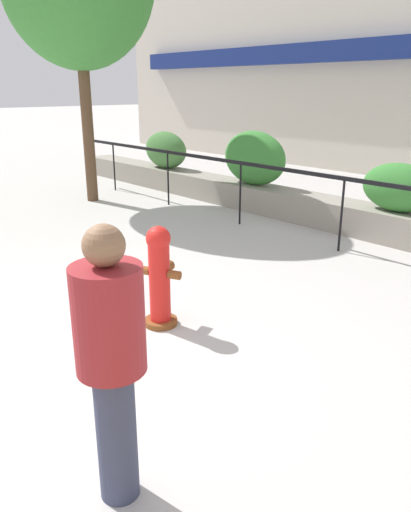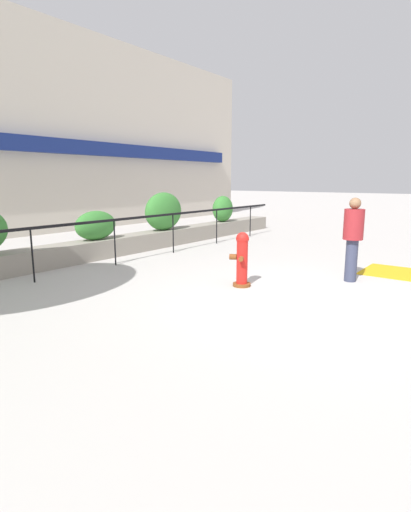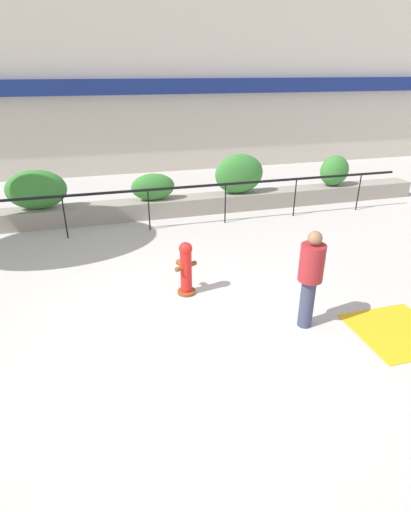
{
  "view_description": "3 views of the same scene",
  "coord_description": "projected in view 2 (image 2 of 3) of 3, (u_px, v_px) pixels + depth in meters",
  "views": [
    {
      "loc": [
        4.11,
        -1.48,
        2.39
      ],
      "look_at": [
        0.16,
        2.02,
        0.61
      ],
      "focal_mm": 35.0,
      "sensor_mm": 36.0,
      "label": 1
    },
    {
      "loc": [
        -6.35,
        -2.74,
        2.08
      ],
      "look_at": [
        0.2,
        2.25,
        0.5
      ],
      "focal_mm": 28.0,
      "sensor_mm": 36.0,
      "label": 2
    },
    {
      "loc": [
        -1.24,
        -5.28,
        4.0
      ],
      "look_at": [
        0.74,
        1.9,
        0.48
      ],
      "focal_mm": 28.0,
      "sensor_mm": 36.0,
      "label": 3
    }
  ],
  "objects": [
    {
      "name": "tactile_warning_pad",
      "position": [
        396.0,
        272.0,
        9.08
      ],
      "size": [
        1.41,
        1.41,
        0.01
      ],
      "primitive_type": "cube",
      "color": "gold",
      "rests_on": "ground"
    },
    {
      "name": "hedge_bush_4",
      "position": [
        223.0,
        209.0,
        15.22
      ],
      "size": [
        0.97,
        0.67,
        0.98
      ],
      "primitive_type": "ellipsoid",
      "color": "#387F33",
      "rests_on": "planter_wall_low"
    },
    {
      "name": "hedge_bush_3",
      "position": [
        164.0,
        211.0,
        12.64
      ],
      "size": [
        1.51,
        0.67,
        1.19
      ],
      "primitive_type": "ellipsoid",
      "color": "#387F33",
      "rests_on": "planter_wall_low"
    },
    {
      "name": "planter_wall_low",
      "position": [
        88.0,
        250.0,
        10.51
      ],
      "size": [
        18.0,
        0.7,
        0.5
      ],
      "primitive_type": "cube",
      "color": "gray",
      "rests_on": "ground"
    },
    {
      "name": "fence_railing_segment",
      "position": [
        114.0,
        224.0,
        9.71
      ],
      "size": [
        15.0,
        0.05,
        1.15
      ],
      "color": "black",
      "rests_on": "ground"
    },
    {
      "name": "fire_hydrant",
      "position": [
        242.0,
        259.0,
        7.84
      ],
      "size": [
        0.47,
        0.48,
        1.08
      ],
      "color": "brown",
      "rests_on": "ground"
    },
    {
      "name": "pedestrian",
      "position": [
        353.0,
        234.0,
        8.14
      ],
      "size": [
        0.44,
        0.44,
        1.73
      ],
      "color": "#383D56",
      "rests_on": "ground"
    },
    {
      "name": "ground_plane",
      "position": [
        301.0,
        301.0,
        6.98
      ],
      "size": [
        120.0,
        120.0,
        0.0
      ],
      "primitive_type": "plane",
      "color": "#BCB7B2"
    },
    {
      "name": "hedge_bush_2",
      "position": [
        96.0,
        225.0,
        10.62
      ],
      "size": [
        1.26,
        0.56,
        0.77
      ],
      "primitive_type": "ellipsoid",
      "color": "#387F33",
      "rests_on": "planter_wall_low"
    }
  ]
}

